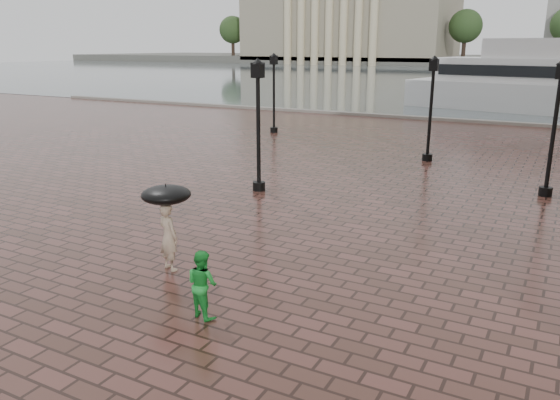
{
  "coord_description": "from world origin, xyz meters",
  "views": [
    {
      "loc": [
        3.51,
        -6.14,
        4.95
      ],
      "look_at": [
        -2.4,
        4.87,
        1.4
      ],
      "focal_mm": 35.0,
      "sensor_mm": 36.0,
      "label": 1
    }
  ],
  "objects": [
    {
      "name": "child_pedestrian",
      "position": [
        -2.2,
        1.43,
        0.66
      ],
      "size": [
        0.75,
        0.65,
        1.32
      ],
      "primitive_type": "imported",
      "rotation": [
        0.0,
        0.0,
        2.88
      ],
      "color": "green",
      "rests_on": "ground"
    },
    {
      "name": "quay_edge",
      "position": [
        0.0,
        32.0,
        0.0
      ],
      "size": [
        80.0,
        0.6,
        0.3
      ],
      "primitive_type": "cube",
      "color": "slate",
      "rests_on": "ground"
    },
    {
      "name": "umbrella",
      "position": [
        -4.2,
        2.9,
        1.77
      ],
      "size": [
        1.1,
        1.1,
        1.11
      ],
      "color": "black",
      "rests_on": "ground"
    },
    {
      "name": "harbour_water",
      "position": [
        0.0,
        92.0,
        0.0
      ],
      "size": [
        240.0,
        240.0,
        0.0
      ],
      "primitive_type": "plane",
      "color": "#434E52",
      "rests_on": "ground"
    },
    {
      "name": "museum",
      "position": [
        -55.0,
        144.61,
        13.91
      ],
      "size": [
        57.0,
        32.5,
        26.0
      ],
      "color": "gray",
      "rests_on": "ground"
    },
    {
      "name": "adult_pedestrian",
      "position": [
        -4.2,
        2.9,
        0.78
      ],
      "size": [
        0.66,
        0.54,
        1.57
      ],
      "primitive_type": "imported",
      "rotation": [
        0.0,
        0.0,
        2.82
      ],
      "color": "tan",
      "rests_on": "ground"
    },
    {
      "name": "ground",
      "position": [
        0.0,
        0.0,
        0.0
      ],
      "size": [
        300.0,
        300.0,
        0.0
      ],
      "primitive_type": "plane",
      "color": "#3B221A",
      "rests_on": "ground"
    },
    {
      "name": "street_lamps",
      "position": [
        -1.6,
        17.6,
        2.33
      ],
      "size": [
        21.44,
        14.44,
        4.4
      ],
      "color": "black",
      "rests_on": "ground"
    }
  ]
}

